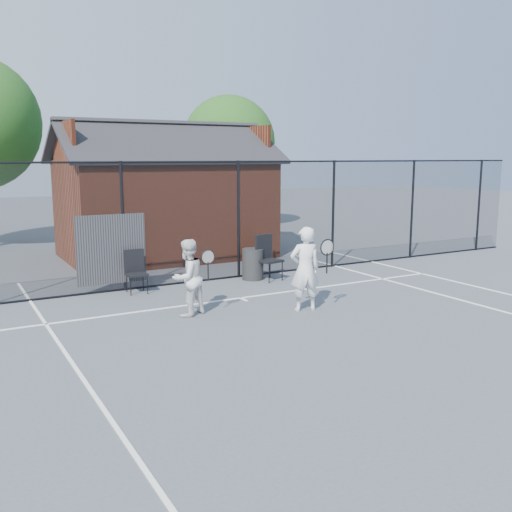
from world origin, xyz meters
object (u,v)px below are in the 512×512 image
clubhouse (165,205)px  player_back (188,278)px  player_front (305,269)px  chair_left (137,272)px  chair_right (270,259)px  waste_bin (253,264)px

clubhouse → player_back: 7.06m
player_front → chair_left: size_ratio=1.78×
chair_left → chair_right: bearing=-2.2°
clubhouse → waste_bin: bearing=-81.0°
clubhouse → chair_right: (1.00, -4.72, -1.04)m
chair_right → waste_bin: 0.48m
clubhouse → chair_right: 4.94m
chair_right → waste_bin: chair_right is taller
clubhouse → waste_bin: size_ratio=8.21×
player_back → waste_bin: player_back is taller
clubhouse → chair_left: clubhouse is taller
player_back → chair_left: bearing=97.5°
chair_right → clubhouse: bearing=89.8°
player_front → waste_bin: player_front is taller
chair_left → chair_right: (3.35, -0.32, 0.08)m
player_back → chair_right: player_back is taller
chair_left → chair_right: chair_right is taller
clubhouse → chair_right: bearing=-78.0°
clubhouse → waste_bin: clubhouse is taller
player_back → chair_right: (3.04, 1.99, -0.20)m
player_front → player_back: 2.36m
player_back → clubhouse: bearing=73.1°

